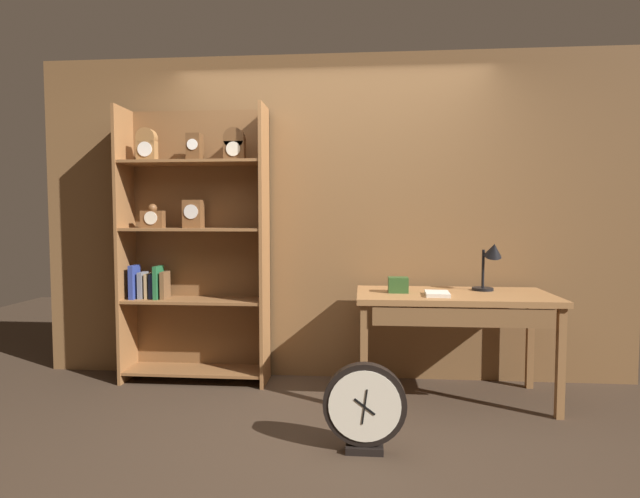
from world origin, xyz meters
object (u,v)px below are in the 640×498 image
desk_lamp (491,260)px  round_clock_large (365,407)px  bookshelf (193,243)px  open_repair_manual (437,294)px  toolbox_small (398,285)px  workbench (454,305)px

desk_lamp → round_clock_large: size_ratio=0.74×
bookshelf → open_repair_manual: bookshelf is taller
round_clock_large → toolbox_small: bearing=74.7°
toolbox_small → round_clock_large: toolbox_small is taller
bookshelf → desk_lamp: 2.28m
workbench → bookshelf: bearing=171.2°
desk_lamp → toolbox_small: desk_lamp is taller
bookshelf → open_repair_manual: (1.86, -0.41, -0.32)m
bookshelf → round_clock_large: size_ratio=4.29×
bookshelf → workbench: (1.99, -0.31, -0.41)m
desk_lamp → open_repair_manual: (-0.41, -0.24, -0.22)m
workbench → open_repair_manual: (-0.13, -0.10, 0.10)m
bookshelf → workbench: 2.06m
bookshelf → toolbox_small: (1.60, -0.29, -0.27)m
bookshelf → toolbox_small: 1.65m
toolbox_small → open_repair_manual: toolbox_small is taller
open_repair_manual → round_clock_large: 1.04m
workbench → desk_lamp: 0.45m
bookshelf → desk_lamp: (2.27, -0.16, -0.10)m
workbench → desk_lamp: bearing=27.5°
toolbox_small → round_clock_large: size_ratio=0.28×
bookshelf → toolbox_small: size_ratio=15.39×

